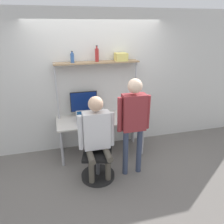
{
  "coord_description": "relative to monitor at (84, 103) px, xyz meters",
  "views": [
    {
      "loc": [
        -0.76,
        -3.41,
        2.41
      ],
      "look_at": [
        0.08,
        -0.21,
        1.08
      ],
      "focal_mm": 35.0,
      "sensor_mm": 36.0,
      "label": 1
    }
  ],
  "objects": [
    {
      "name": "desk",
      "position": [
        0.28,
        -0.19,
        -0.35
      ],
      "size": [
        1.66,
        0.68,
        0.73
      ],
      "color": "beige",
      "rests_on": "ground_plane"
    },
    {
      "name": "person_standing",
      "position": [
        0.66,
        -0.98,
        0.06
      ],
      "size": [
        0.54,
        0.23,
        1.67
      ],
      "color": "#38425B",
      "rests_on": "ground_plane"
    },
    {
      "name": "cell_phone",
      "position": [
        0.25,
        -0.37,
        -0.27
      ],
      "size": [
        0.07,
        0.15,
        0.01
      ],
      "color": "#264C8C",
      "rests_on": "desk"
    },
    {
      "name": "bottle_blue",
      "position": [
        -0.16,
        0.02,
        0.86
      ],
      "size": [
        0.07,
        0.07,
        0.2
      ],
      "color": "#335999",
      "rests_on": "shelf_unit"
    },
    {
      "name": "storage_box",
      "position": [
        0.74,
        0.02,
        0.85
      ],
      "size": [
        0.22,
        0.21,
        0.14
      ],
      "color": "#DBCC66",
      "rests_on": "shelf_unit"
    },
    {
      "name": "bottle_red",
      "position": [
        0.28,
        0.02,
        0.9
      ],
      "size": [
        0.07,
        0.07,
        0.29
      ],
      "color": "maroon",
      "rests_on": "shelf_unit"
    },
    {
      "name": "ground_plane",
      "position": [
        0.28,
        -0.56,
        -1.0
      ],
      "size": [
        12.0,
        12.0,
        0.0
      ],
      "primitive_type": "plane",
      "color": "slate"
    },
    {
      "name": "office_chair",
      "position": [
        0.07,
        -0.92,
        -0.72
      ],
      "size": [
        0.56,
        0.56,
        0.93
      ],
      "color": "black",
      "rests_on": "ground_plane"
    },
    {
      "name": "shelf_unit",
      "position": [
        0.28,
        0.02,
        0.47
      ],
      "size": [
        1.58,
        0.23,
        1.78
      ],
      "color": "#997A56",
      "rests_on": "ground_plane"
    },
    {
      "name": "wall_back",
      "position": [
        0.28,
        0.18,
        0.35
      ],
      "size": [
        8.0,
        0.06,
        2.7
      ],
      "color": "silver",
      "rests_on": "ground_plane"
    },
    {
      "name": "person_seated",
      "position": [
        0.06,
        -0.97,
        -0.16
      ],
      "size": [
        0.58,
        0.48,
        1.42
      ],
      "color": "#4C473D",
      "rests_on": "ground_plane"
    },
    {
      "name": "laptop",
      "position": [
        -0.01,
        -0.32,
        -0.21
      ],
      "size": [
        0.35,
        0.23,
        0.23
      ],
      "color": "#BCBCC1",
      "rests_on": "desk"
    },
    {
      "name": "monitor",
      "position": [
        0.0,
        0.0,
        0.0
      ],
      "size": [
        0.51,
        0.23,
        0.5
      ],
      "color": "black",
      "rests_on": "desk"
    }
  ]
}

